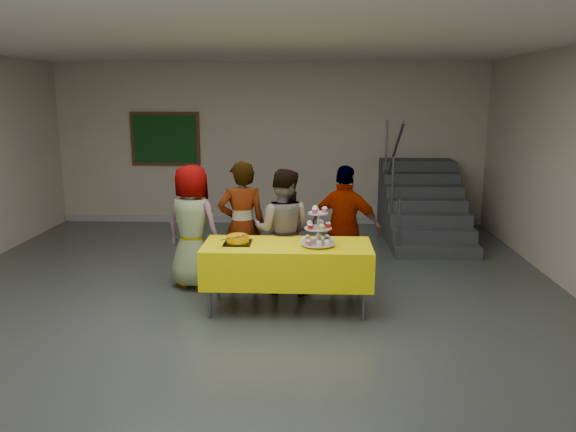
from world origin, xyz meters
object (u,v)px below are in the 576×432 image
at_px(schoolchild_d, 345,228).
at_px(bake_table, 287,263).
at_px(bear_cake, 238,238).
at_px(staircase, 421,208).
at_px(schoolchild_b, 242,226).
at_px(noticeboard, 165,139).
at_px(schoolchild_a, 192,227).
at_px(schoolchild_c, 283,231).
at_px(cupcake_stand, 318,232).

bearing_deg(schoolchild_d, bake_table, 64.25).
distance_m(bear_cake, staircase, 4.52).
xyz_separation_m(schoolchild_b, noticeboard, (-1.90, 3.75, 0.79)).
bearing_deg(schoolchild_a, bear_cake, 155.63).
relative_size(bear_cake, schoolchild_c, 0.23).
distance_m(schoolchild_c, noticeboard, 4.59).
distance_m(schoolchild_c, schoolchild_d, 0.78).
xyz_separation_m(schoolchild_c, schoolchild_d, (0.77, 0.13, 0.01)).
xyz_separation_m(bear_cake, staircase, (2.72, 3.59, -0.34)).
relative_size(bake_table, bear_cake, 5.25).
relative_size(bear_cake, schoolchild_b, 0.22).
distance_m(schoolchild_a, noticeboard, 3.98).
xyz_separation_m(bear_cake, schoolchild_c, (0.47, 0.60, -0.06)).
height_order(schoolchild_c, noticeboard, noticeboard).
bearing_deg(schoolchild_b, noticeboard, -74.45).
distance_m(cupcake_stand, staircase, 4.10).
bearing_deg(cupcake_stand, bear_cake, 176.13).
height_order(schoolchild_a, schoolchild_b, schoolchild_b).
distance_m(schoolchild_b, schoolchild_d, 1.28).
height_order(schoolchild_a, staircase, staircase).
bearing_deg(schoolchild_b, schoolchild_d, 171.12).
relative_size(schoolchild_c, staircase, 0.64).
distance_m(schoolchild_c, staircase, 3.75).
xyz_separation_m(bake_table, cupcake_stand, (0.34, -0.05, 0.38)).
relative_size(schoolchild_b, staircase, 0.68).
distance_m(staircase, noticeboard, 4.86).
bearing_deg(bake_table, schoolchild_d, 46.97).
bearing_deg(cupcake_stand, bake_table, 171.14).
height_order(bear_cake, schoolchild_a, schoolchild_a).
relative_size(bake_table, noticeboard, 1.45).
bearing_deg(noticeboard, bake_table, -60.68).
distance_m(bake_table, cupcake_stand, 0.51).
bearing_deg(schoolchild_a, staircase, -116.64).
bearing_deg(bear_cake, schoolchild_a, 132.33).
xyz_separation_m(cupcake_stand, noticeboard, (-2.83, 4.48, 0.67)).
height_order(bear_cake, schoolchild_d, schoolchild_d).
bearing_deg(staircase, schoolchild_c, -127.00).
relative_size(bake_table, schoolchild_d, 1.20).
xyz_separation_m(schoolchild_c, staircase, (2.25, 2.98, -0.28)).
bearing_deg(bear_cake, schoolchild_c, 51.74).
height_order(bake_table, schoolchild_a, schoolchild_a).
relative_size(cupcake_stand, noticeboard, 0.34).
bearing_deg(schoolchild_d, staircase, -100.12).
distance_m(bear_cake, schoolchild_b, 0.68).
bearing_deg(cupcake_stand, noticeboard, 122.26).
xyz_separation_m(schoolchild_c, noticeboard, (-2.41, 3.82, 0.83)).
height_order(schoolchild_b, noticeboard, noticeboard).
bearing_deg(bear_cake, schoolchild_d, 30.39).
bearing_deg(staircase, bake_table, -121.11).
bearing_deg(bear_cake, schoolchild_b, 92.94).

